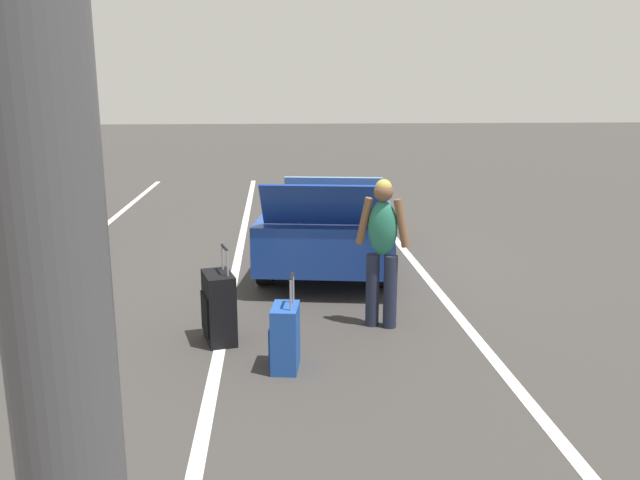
{
  "coord_description": "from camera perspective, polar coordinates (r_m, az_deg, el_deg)",
  "views": [
    {
      "loc": [
        -9.59,
        0.87,
        2.59
      ],
      "look_at": [
        -1.77,
        0.3,
        0.75
      ],
      "focal_mm": 36.34,
      "sensor_mm": 36.0,
      "label": 1
    }
  ],
  "objects": [
    {
      "name": "lot_line_mid",
      "position": [
        9.95,
        -7.31,
        -1.99
      ],
      "size": [
        18.0,
        0.12,
        0.01
      ],
      "primitive_type": "cube",
      "color": "silver",
      "rests_on": "ground_plane"
    },
    {
      "name": "ground_plane",
      "position": [
        9.97,
        1.01,
        -1.85
      ],
      "size": [
        80.0,
        80.0,
        0.0
      ],
      "primitive_type": "plane",
      "color": "#383533"
    },
    {
      "name": "traveler_person",
      "position": [
        7.05,
        5.51,
        -0.46
      ],
      "size": [
        0.32,
        0.59,
        1.65
      ],
      "rotation": [
        0.0,
        0.0,
        -0.38
      ],
      "color": "#1E2338",
      "rests_on": "ground_plane"
    },
    {
      "name": "convertible_car",
      "position": [
        10.03,
        1.09,
        1.71
      ],
      "size": [
        4.42,
        2.34,
        1.49
      ],
      "rotation": [
        0.0,
        0.0,
        -0.15
      ],
      "color": "navy",
      "rests_on": "ground_plane"
    },
    {
      "name": "lot_line_near",
      "position": [
        10.16,
        8.08,
        -1.7
      ],
      "size": [
        18.0,
        0.12,
        0.01
      ],
      "primitive_type": "cube",
      "color": "silver",
      "rests_on": "ground_plane"
    },
    {
      "name": "lot_line_far",
      "position": [
        10.46,
        -22.26,
        -2.13
      ],
      "size": [
        18.0,
        0.12,
        0.01
      ],
      "primitive_type": "cube",
      "color": "silver",
      "rests_on": "ground_plane"
    },
    {
      "name": "suitcase_medium_bright",
      "position": [
        6.14,
        -3.1,
        -8.58
      ],
      "size": [
        0.43,
        0.31,
        0.92
      ],
      "rotation": [
        0.0,
        0.0,
        1.44
      ],
      "color": "#1E479E",
      "rests_on": "ground_plane"
    },
    {
      "name": "suitcase_large_black",
      "position": [
        6.83,
        -8.9,
        -5.91
      ],
      "size": [
        0.54,
        0.4,
        1.02
      ],
      "rotation": [
        0.0,
        0.0,
        1.84
      ],
      "color": "black",
      "rests_on": "ground_plane"
    }
  ]
}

